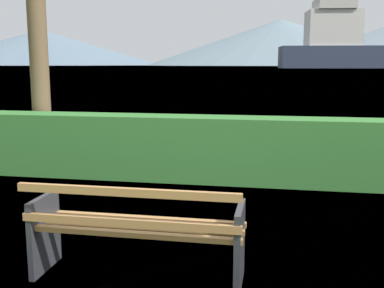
# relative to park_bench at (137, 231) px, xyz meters

# --- Properties ---
(ground_plane) EXTENTS (1400.00, 1400.00, 0.00)m
(ground_plane) POSITION_rel_park_bench_xyz_m (-0.00, 0.06, -0.43)
(ground_plane) COLOR #567A38
(water_surface) EXTENTS (620.00, 620.00, 0.00)m
(water_surface) POSITION_rel_park_bench_xyz_m (-0.00, 308.59, -0.43)
(water_surface) COLOR #7A99A8
(water_surface) RESTS_ON ground_plane
(park_bench) EXTENTS (1.80, 0.58, 0.87)m
(park_bench) POSITION_rel_park_bench_xyz_m (0.00, 0.00, 0.00)
(park_bench) COLOR #A0703F
(park_bench) RESTS_ON ground_plane
(hedge_row) EXTENTS (8.15, 0.63, 1.01)m
(hedge_row) POSITION_rel_park_bench_xyz_m (-0.00, 3.51, 0.08)
(hedge_row) COLOR #387A33
(hedge_row) RESTS_ON ground_plane
(distant_hills) EXTENTS (823.04, 373.42, 67.45)m
(distant_hills) POSITION_rel_park_bench_xyz_m (14.38, 552.76, 28.52)
(distant_hills) COLOR slate
(distant_hills) RESTS_ON ground_plane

